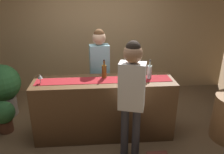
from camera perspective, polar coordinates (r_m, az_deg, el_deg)
ground_plane at (r=4.04m, az=-1.84°, el=-13.83°), size 10.00×10.00×0.00m
back_wall at (r=5.27m, az=-3.11°, el=11.84°), size 6.00×0.12×2.90m
bar_counter at (r=3.77m, az=-1.93°, el=-7.73°), size 2.21×0.60×0.98m
counter_runner_cloth at (r=3.56m, az=-2.03°, el=-0.76°), size 2.10×0.28×0.01m
wine_bottle_amber at (r=3.61m, az=-1.96°, el=1.44°), size 0.07×0.07×0.30m
wine_bottle_clear at (r=3.64m, az=9.32°, el=1.33°), size 0.07×0.07×0.30m
wine_glass_near_customer at (r=3.50m, az=4.06°, el=0.60°), size 0.07×0.07×0.14m
wine_glass_mid_counter at (r=3.57m, az=-17.51°, el=0.06°), size 0.07×0.07×0.14m
bartender at (r=4.08m, az=-3.12°, el=2.96°), size 0.36×0.24×1.68m
customer_sipping at (r=3.00m, az=4.95°, el=-3.25°), size 0.38×0.29×1.74m
potted_plant_tall at (r=4.77m, az=-25.70°, el=-2.23°), size 0.69×0.69×1.01m
potted_plant_small at (r=4.32m, az=-25.39°, el=-8.51°), size 0.38×0.38×0.56m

